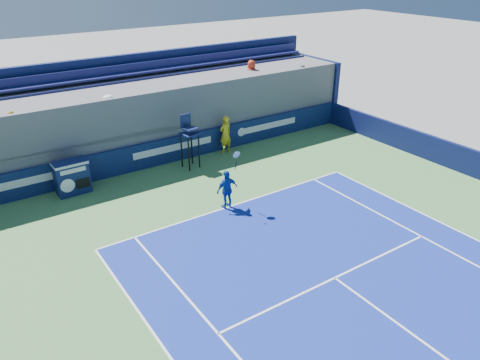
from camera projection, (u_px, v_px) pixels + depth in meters
ball_person at (225, 134)px, 22.66m from camera, size 0.73×0.53×1.84m
back_hoarding at (173, 149)px, 21.78m from camera, size 20.40×0.21×1.20m
match_clock at (72, 176)px, 18.79m from camera, size 1.33×0.75×1.40m
umpire_chair at (189, 136)px, 20.77m from camera, size 0.78×0.78×2.48m
tennis_player at (227, 189)px, 17.65m from camera, size 0.95×0.41×2.57m
stadium_seating at (152, 113)px, 22.77m from camera, size 21.00×4.05×4.40m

